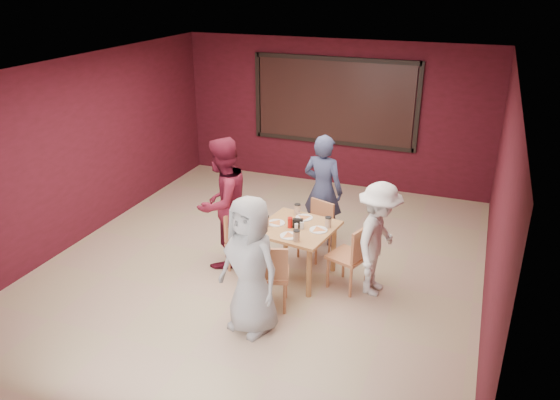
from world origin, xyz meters
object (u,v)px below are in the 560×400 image
at_px(chair_front, 270,273).
at_px(diner_right, 378,239).
at_px(chair_right, 353,254).
at_px(chair_back, 317,226).
at_px(diner_front, 250,266).
at_px(diner_left, 222,203).
at_px(dining_table, 297,233).
at_px(diner_back, 323,190).
at_px(chair_left, 241,238).

distance_m(chair_front, diner_right, 1.45).
height_order(chair_right, diner_right, diner_right).
relative_size(chair_back, diner_right, 0.55).
xyz_separation_m(diner_front, diner_left, (-1.00, 1.31, 0.10)).
bearing_deg(diner_front, diner_right, 67.02).
distance_m(chair_front, chair_back, 1.56).
height_order(chair_back, diner_right, diner_right).
xyz_separation_m(dining_table, diner_back, (0.02, 1.12, 0.20)).
bearing_deg(diner_right, diner_front, 143.90).
distance_m(dining_table, diner_left, 1.13).
bearing_deg(chair_back, diner_front, -95.23).
distance_m(dining_table, chair_right, 0.81).
bearing_deg(diner_left, diner_right, 104.21).
relative_size(dining_table, diner_back, 0.63).
xyz_separation_m(chair_left, diner_left, (-0.30, 0.07, 0.46)).
bearing_deg(chair_left, diner_back, 55.36).
bearing_deg(chair_back, dining_table, -96.81).
height_order(diner_back, diner_left, diner_left).
bearing_deg(diner_left, dining_table, 104.33).
bearing_deg(chair_back, diner_left, -149.72).
height_order(diner_front, diner_right, diner_front).
xyz_separation_m(chair_right, diner_right, (0.30, 0.05, 0.24)).
bearing_deg(chair_back, chair_left, -139.32).
relative_size(diner_front, diner_back, 0.97).
height_order(chair_front, chair_right, chair_right).
bearing_deg(diner_front, diner_left, 146.67).
xyz_separation_m(chair_back, diner_back, (-0.06, 0.44, 0.39)).
xyz_separation_m(chair_right, diner_front, (-0.90, -1.27, 0.31)).
bearing_deg(diner_right, chair_right, 105.68).
height_order(dining_table, chair_back, dining_table).
height_order(chair_back, diner_back, diner_back).
bearing_deg(dining_table, chair_left, -174.64).
relative_size(chair_front, diner_front, 0.54).
xyz_separation_m(chair_back, diner_right, (1.02, -0.68, 0.29)).
relative_size(dining_table, diner_left, 0.58).
bearing_deg(chair_left, chair_back, 40.68).
relative_size(chair_back, diner_left, 0.45).
relative_size(dining_table, diner_front, 0.65).
xyz_separation_m(chair_front, chair_back, (0.12, 1.56, -0.04)).
distance_m(chair_right, diner_front, 1.59).
xyz_separation_m(chair_left, chair_right, (1.60, 0.03, 0.04)).
height_order(chair_back, chair_left, chair_left).
bearing_deg(chair_right, diner_back, 123.53).
height_order(dining_table, chair_front, chair_front).
xyz_separation_m(chair_front, diner_right, (1.13, 0.87, 0.25)).
bearing_deg(diner_front, chair_left, 138.75).
relative_size(chair_front, chair_left, 1.07).
bearing_deg(chair_front, chair_left, 133.93).
height_order(chair_left, diner_back, diner_back).
bearing_deg(chair_left, diner_right, 2.33).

